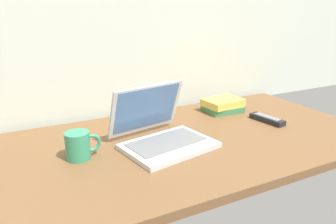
{
  "coord_description": "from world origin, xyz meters",
  "views": [
    {
      "loc": [
        -0.51,
        -0.97,
        0.51
      ],
      "look_at": [
        -0.02,
        0.0,
        0.15
      ],
      "focal_mm": 34.38,
      "sensor_mm": 36.0,
      "label": 1
    }
  ],
  "objects_px": {
    "laptop": "(161,132)",
    "remote_control_near": "(267,119)",
    "coffee_mug": "(79,145)",
    "book_stack": "(223,105)"
  },
  "relations": [
    {
      "from": "laptop",
      "to": "coffee_mug",
      "type": "height_order",
      "value": "laptop"
    },
    {
      "from": "laptop",
      "to": "book_stack",
      "type": "xyz_separation_m",
      "value": [
        0.43,
        0.21,
        -0.02
      ]
    },
    {
      "from": "laptop",
      "to": "remote_control_near",
      "type": "bearing_deg",
      "value": 0.13
    },
    {
      "from": "book_stack",
      "to": "laptop",
      "type": "bearing_deg",
      "value": -153.79
    },
    {
      "from": "laptop",
      "to": "book_stack",
      "type": "bearing_deg",
      "value": 26.21
    },
    {
      "from": "coffee_mug",
      "to": "remote_control_near",
      "type": "xyz_separation_m",
      "value": [
        0.81,
        -0.01,
        -0.04
      ]
    },
    {
      "from": "laptop",
      "to": "remote_control_near",
      "type": "xyz_separation_m",
      "value": [
        0.52,
        0.0,
        -0.03
      ]
    },
    {
      "from": "coffee_mug",
      "to": "remote_control_near",
      "type": "relative_size",
      "value": 0.72
    },
    {
      "from": "remote_control_near",
      "to": "coffee_mug",
      "type": "bearing_deg",
      "value": 178.99
    },
    {
      "from": "laptop",
      "to": "remote_control_near",
      "type": "height_order",
      "value": "laptop"
    }
  ]
}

